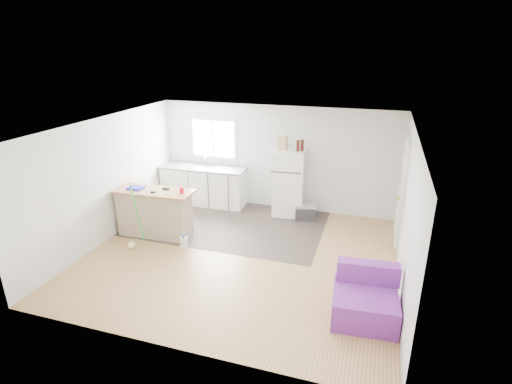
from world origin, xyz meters
TOP-DOWN VIEW (x-y plane):
  - room at (0.00, 0.00)m, footprint 5.51×5.01m
  - vinyl_zone at (-0.73, 1.25)m, footprint 4.05×2.50m
  - window at (-1.55, 2.49)m, footprint 1.18×0.06m
  - interior_door at (2.72, 1.55)m, footprint 0.11×0.92m
  - ceiling_fixture at (-1.20, 1.20)m, footprint 0.30×0.30m
  - kitchen_cabinets at (-1.72, 2.18)m, footprint 2.08×0.71m
  - peninsula at (-1.94, 0.32)m, footprint 1.59×0.65m
  - refrigerator at (0.38, 2.17)m, footprint 0.72×0.69m
  - cooler at (0.81, 1.99)m, footprint 0.52×0.41m
  - purple_seat at (2.26, -1.10)m, footprint 0.95×0.90m
  - cleaner_jug at (-1.11, -0.07)m, footprint 0.15×0.13m
  - mop at (-2.06, -0.32)m, footprint 0.24×0.37m
  - red_cup at (-1.31, 0.34)m, footprint 0.11×0.11m
  - blue_tray at (-2.31, 0.29)m, footprint 0.30×0.22m
  - tool_a at (-1.71, 0.44)m, footprint 0.14×0.06m
  - tool_b at (-1.86, 0.19)m, footprint 0.11×0.07m
  - cardboard_box at (0.23, 2.12)m, footprint 0.21×0.13m
  - bottle_left at (0.57, 2.11)m, footprint 0.08×0.08m
  - bottle_right at (0.65, 2.16)m, footprint 0.09×0.09m

SIDE VIEW (x-z plane):
  - vinyl_zone at x=-0.73m, z-range 0.00..0.00m
  - cleaner_jug at x=-1.11m, z-range -0.02..0.27m
  - cooler at x=0.81m, z-range 0.00..0.35m
  - mop at x=-2.06m, z-range -0.43..0.89m
  - purple_seat at x=2.26m, z-range -0.10..0.63m
  - kitchen_cabinets at x=-1.72m, z-range -0.13..1.07m
  - peninsula at x=-1.94m, z-range 0.01..0.97m
  - refrigerator at x=0.38m, z-range 0.00..1.50m
  - tool_b at x=-1.86m, z-range 0.97..0.99m
  - tool_a at x=-1.71m, z-range 0.97..1.00m
  - blue_tray at x=-2.31m, z-range 0.97..1.00m
  - interior_door at x=2.72m, z-range -0.03..2.07m
  - red_cup at x=-1.31m, z-range 0.97..1.09m
  - room at x=0.00m, z-range -0.01..2.41m
  - window at x=-1.55m, z-range 1.06..2.04m
  - bottle_left at x=0.57m, z-range 1.50..1.75m
  - bottle_right at x=0.65m, z-range 1.50..1.75m
  - cardboard_box at x=0.23m, z-range 1.50..1.80m
  - ceiling_fixture at x=-1.20m, z-range 2.32..2.40m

